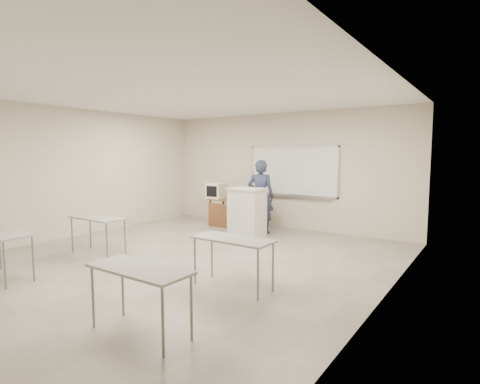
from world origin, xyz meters
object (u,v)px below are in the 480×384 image
Objects in this scene: instructor_desk at (234,207)px; keyboard at (250,188)px; podium at (247,212)px; crt_monitor at (217,191)px; presenter at (261,196)px; mouse at (243,198)px; laptop at (252,197)px; whiteboard at (293,172)px.

keyboard is (1.01, -0.75, 0.62)m from instructor_desk.
podium is (0.88, -0.69, 0.04)m from instructor_desk.
keyboard reaches higher than podium.
podium is 1.63m from crt_monitor.
keyboard is at bearing -28.07° from crt_monitor.
presenter is at bearing 83.41° from podium.
crt_monitor reaches higher than mouse.
presenter is (0.95, -0.18, 0.36)m from instructor_desk.
crt_monitor is 0.27× the size of presenter.
mouse is at bearing 10.33° from crt_monitor.
presenter reaches higher than laptop.
keyboard is at bearing -36.80° from instructor_desk.
instructor_desk is 1.03m from presenter.
presenter is (0.55, -0.45, 0.09)m from laptop.
podium is at bearing -28.02° from crt_monitor.
laptop reaches higher than instructor_desk.
keyboard is (0.61, -1.02, 0.35)m from laptop.
crt_monitor is 1.35× the size of laptop.
instructor_desk is (-1.33, -0.78, -0.94)m from whiteboard.
keyboard is 0.63m from presenter.
podium is 1.11m from mouse.
mouse is at bearing 38.73° from instructor_desk.
podium is at bearing 155.80° from keyboard.
mouse reaches higher than instructor_desk.
presenter reaches higher than instructor_desk.
whiteboard is 1.80m from instructor_desk.
mouse is (0.20, 0.16, 0.23)m from instructor_desk.
laptop is at bearing 52.20° from mouse.
podium is (-0.44, -1.47, -0.91)m from whiteboard.
keyboard is at bearing -25.19° from podium.
laptop is 1.23m from keyboard.
presenter is at bearing -54.49° from laptop.
instructor_desk is 0.69m from crt_monitor.
podium is 3.15× the size of laptop.
crt_monitor is at bearing -143.09° from mouse.
keyboard reaches higher than laptop.
podium reaches higher than instructor_desk.
laptop is 0.90× the size of keyboard.
instructor_desk is at bearing -28.44° from presenter.
laptop reaches higher than mouse.
presenter reaches higher than podium.
whiteboard is at bearing 52.57° from mouse.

